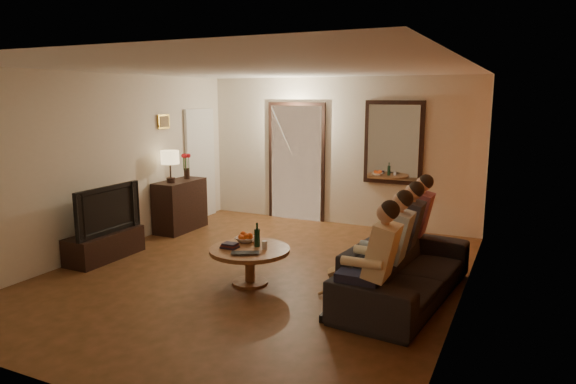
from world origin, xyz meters
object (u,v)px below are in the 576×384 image
at_px(tv, 102,209).
at_px(laptop, 245,254).
at_px(person_c, 404,239).
at_px(dog, 350,274).
at_px(person_b, 391,253).
at_px(coffee_table, 250,266).
at_px(bowl, 246,239).
at_px(table_lamp, 170,166).
at_px(tv_stand, 105,245).
at_px(dresser, 180,205).
at_px(wine_bottle, 257,234).
at_px(person_d, 414,228).
at_px(sofa, 405,269).
at_px(person_a, 375,270).

height_order(tv, laptop, tv).
height_order(person_c, dog, person_c).
bearing_deg(person_b, coffee_table, -177.86).
height_order(dog, bowl, dog).
height_order(tv, person_c, person_c).
height_order(table_lamp, bowl, table_lamp).
bearing_deg(tv_stand, dresser, 90.00).
height_order(person_c, bowl, person_c).
relative_size(bowl, laptop, 0.79).
relative_size(person_b, wine_bottle, 3.87).
bearing_deg(coffee_table, dog, 4.71).
relative_size(dresser, table_lamp, 1.79).
relative_size(table_lamp, dog, 0.96).
height_order(table_lamp, laptop, table_lamp).
bearing_deg(dog, dresser, 135.90).
distance_m(table_lamp, dog, 3.95).
distance_m(person_c, laptop, 1.88).
xyz_separation_m(person_d, wine_bottle, (-1.67, -1.16, 0.01)).
relative_size(dresser, sofa, 0.42).
bearing_deg(person_d, dog, -112.12).
distance_m(dog, laptop, 1.22).
height_order(tv_stand, person_d, person_d).
bearing_deg(coffee_table, sofa, 11.33).
bearing_deg(laptop, person_c, 1.75).
bearing_deg(wine_bottle, coffee_table, -116.57).
height_order(tv_stand, laptop, laptop).
relative_size(person_a, person_b, 1.00).
xyz_separation_m(coffee_table, wine_bottle, (0.05, 0.10, 0.38)).
bearing_deg(dresser, person_a, -29.11).
relative_size(table_lamp, tv_stand, 0.47).
relative_size(tv_stand, person_d, 0.96).
bearing_deg(dog, wine_bottle, 160.36).
height_order(table_lamp, person_a, table_lamp).
bearing_deg(person_b, laptop, -167.99).
bearing_deg(sofa, coffee_table, 107.72).
height_order(tv_stand, bowl, bowl).
bearing_deg(coffee_table, wine_bottle, 63.43).
relative_size(person_c, laptop, 3.65).
bearing_deg(dog, tv, 162.19).
relative_size(tv, coffee_table, 1.18).
bearing_deg(person_c, tv_stand, -170.44).
height_order(dresser, sofa, dresser).
bearing_deg(coffee_table, person_c, 21.14).
distance_m(bowl, wine_bottle, 0.29).
xyz_separation_m(dresser, person_b, (4.06, -1.66, 0.17)).
height_order(table_lamp, dog, table_lamp).
distance_m(dresser, dog, 3.94).
xyz_separation_m(tv, coffee_table, (2.35, 0.02, -0.49)).
bearing_deg(person_d, wine_bottle, -145.07).
relative_size(person_c, person_d, 1.00).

